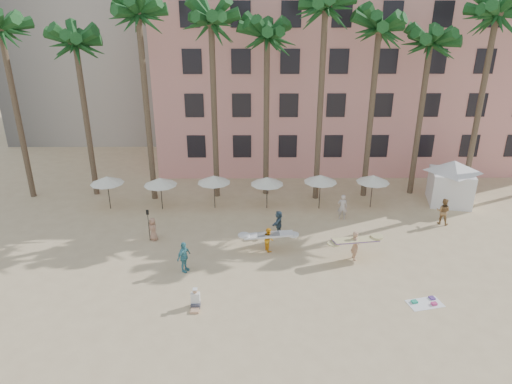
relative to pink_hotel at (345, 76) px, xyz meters
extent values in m
plane|color=#D1B789|center=(-7.00, -26.00, -8.00)|extent=(120.00, 120.00, 0.00)
cube|color=#DB8D85|center=(0.00, 0.00, 0.00)|extent=(35.00, 14.00, 16.00)
cylinder|color=brown|center=(-27.00, -11.00, -1.50)|extent=(0.44, 0.44, 13.00)
cylinder|color=brown|center=(-22.00, -10.50, -2.00)|extent=(0.44, 0.44, 12.00)
cylinder|color=brown|center=(-17.00, -11.50, -1.00)|extent=(0.44, 0.44, 14.00)
cylinder|color=brown|center=(-12.00, -11.00, -1.25)|extent=(0.44, 0.44, 13.50)
cylinder|color=brown|center=(-8.00, -10.50, -1.75)|extent=(0.44, 0.44, 12.50)
cylinder|color=brown|center=(-4.00, -11.50, -0.75)|extent=(0.44, 0.44, 14.50)
cylinder|color=brown|center=(0.00, -11.00, -1.50)|extent=(0.44, 0.44, 13.00)
cylinder|color=brown|center=(4.00, -10.50, -2.00)|extent=(0.44, 0.44, 12.00)
cylinder|color=brown|center=(8.00, -11.50, -1.00)|extent=(0.44, 0.44, 14.00)
cylinder|color=#332B23|center=(-20.00, -13.50, -6.75)|extent=(0.07, 0.07, 2.50)
cone|color=white|center=(-20.00, -13.50, -5.65)|extent=(2.50, 2.50, 0.55)
cylinder|color=#332B23|center=(-16.00, -13.60, -6.80)|extent=(0.07, 0.07, 2.40)
cone|color=white|center=(-16.00, -13.60, -5.75)|extent=(2.50, 2.50, 0.55)
cylinder|color=#332B23|center=(-12.00, -13.40, -6.75)|extent=(0.07, 0.07, 2.50)
cone|color=white|center=(-12.00, -13.40, -5.65)|extent=(2.50, 2.50, 0.55)
cylinder|color=#332B23|center=(-8.00, -13.50, -6.80)|extent=(0.07, 0.07, 2.40)
cone|color=white|center=(-8.00, -13.50, -5.75)|extent=(2.50, 2.50, 0.55)
cylinder|color=#332B23|center=(-4.00, -13.60, -6.70)|extent=(0.07, 0.07, 2.60)
cone|color=white|center=(-4.00, -13.60, -5.55)|extent=(2.50, 2.50, 0.55)
cylinder|color=#332B23|center=(0.00, -13.40, -6.75)|extent=(0.07, 0.07, 2.50)
cone|color=white|center=(0.00, -13.40, -5.65)|extent=(2.50, 2.50, 0.55)
cube|color=white|center=(6.32, -12.60, -6.70)|extent=(3.57, 3.57, 2.60)
cone|color=white|center=(6.32, -12.60, -4.95)|extent=(5.35, 5.35, 0.90)
cube|color=white|center=(-0.09, -25.72, -7.99)|extent=(1.97, 1.37, 0.02)
cube|color=#249F7C|center=(-0.62, -25.64, -7.93)|extent=(0.35, 0.31, 0.10)
cube|color=#CB3878|center=(0.34, -25.83, -7.92)|extent=(0.32, 0.28, 0.12)
cube|color=#583785|center=(0.43, -25.30, -7.94)|extent=(0.32, 0.35, 0.08)
imported|color=tan|center=(-2.87, -21.16, -7.06)|extent=(0.51, 0.72, 1.89)
cube|color=#CDBF80|center=(-2.87, -21.16, -6.68)|extent=(3.03, 1.58, 0.36)
imported|color=#FFAA1A|center=(-8.10, -20.01, -7.22)|extent=(0.82, 0.92, 1.55)
cube|color=white|center=(-8.10, -20.01, -6.91)|extent=(3.10, 0.80, 0.32)
imported|color=#BBACA5|center=(-2.60, -15.48, -7.05)|extent=(0.74, 0.53, 1.91)
imported|color=#324958|center=(-7.34, -17.67, -7.17)|extent=(0.98, 1.61, 1.65)
imported|color=olive|center=(4.39, -16.31, -7.04)|extent=(1.18, 1.10, 1.93)
imported|color=teal|center=(-13.09, -22.45, -7.05)|extent=(0.96, 1.19, 1.89)
imported|color=tan|center=(-15.67, -18.57, -7.21)|extent=(0.90, 0.91, 1.58)
cylinder|color=black|center=(-15.91, -18.65, -6.95)|extent=(0.04, 0.04, 2.10)
cube|color=black|center=(-15.91, -18.65, -5.95)|extent=(0.18, 0.03, 0.35)
cube|color=#3F3F4C|center=(-12.05, -25.89, -7.87)|extent=(0.47, 0.44, 0.25)
cube|color=tan|center=(-12.05, -26.26, -7.94)|extent=(0.42, 0.47, 0.13)
cube|color=white|center=(-12.05, -25.84, -7.48)|extent=(0.46, 0.27, 0.58)
sphere|color=tan|center=(-12.05, -25.84, -7.06)|extent=(0.25, 0.25, 0.25)
camera|label=1|loc=(-9.09, -45.47, 6.46)|focal=32.00mm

